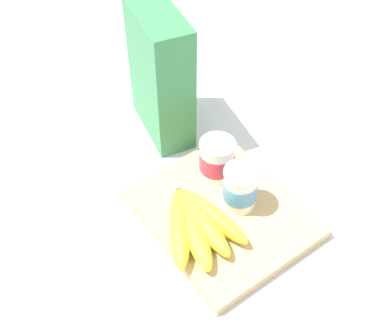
# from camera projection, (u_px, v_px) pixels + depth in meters

# --- Properties ---
(ground_plane) EXTENTS (2.40, 2.40, 0.00)m
(ground_plane) POSITION_uv_depth(u_px,v_px,m) (222.00, 216.00, 0.91)
(ground_plane) COLOR silver
(cutting_board) EXTENTS (0.30, 0.26, 0.02)m
(cutting_board) POSITION_uv_depth(u_px,v_px,m) (222.00, 213.00, 0.90)
(cutting_board) COLOR tan
(cutting_board) RESTS_ON ground_plane
(cereal_box) EXTENTS (0.19, 0.12, 0.28)m
(cereal_box) POSITION_uv_depth(u_px,v_px,m) (161.00, 75.00, 0.98)
(cereal_box) COLOR #38844C
(cereal_box) RESTS_ON ground_plane
(yogurt_cup_front) EXTENTS (0.07, 0.07, 0.08)m
(yogurt_cup_front) POSITION_uv_depth(u_px,v_px,m) (217.00, 159.00, 0.92)
(yogurt_cup_front) COLOR white
(yogurt_cup_front) RESTS_ON cutting_board
(yogurt_cup_back) EXTENTS (0.07, 0.07, 0.09)m
(yogurt_cup_back) POSITION_uv_depth(u_px,v_px,m) (240.00, 188.00, 0.87)
(yogurt_cup_back) COLOR white
(yogurt_cup_back) RESTS_ON cutting_board
(banana_bunch) EXTENTS (0.18, 0.15, 0.04)m
(banana_bunch) POSITION_uv_depth(u_px,v_px,m) (197.00, 224.00, 0.84)
(banana_bunch) COLOR yellow
(banana_bunch) RESTS_ON cutting_board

